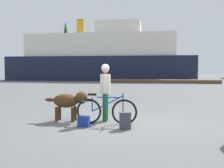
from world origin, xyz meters
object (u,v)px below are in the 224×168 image
Objects in this scene: bicycle at (106,111)px; ferry_boat at (102,59)px; backpack at (125,121)px; handbag_pannier at (84,121)px; person_cyclist at (105,86)px; dog at (69,101)px; sailboat_moored at (89,76)px.

bicycle is 0.07× the size of ferry_boat.
backpack is 1.44× the size of handbag_pannier.
bicycle is at bearing -79.35° from ferry_boat.
bicycle is 0.84m from person_cyclist.
person_cyclist reaches higher than dog.
backpack is at bearing -54.70° from person_cyclist.
dog is at bearing -81.51° from ferry_boat.
person_cyclist is 0.19× the size of sailboat_moored.
sailboat_moored is (-8.64, 34.51, -0.58)m from person_cyclist.
backpack is 1.19m from handbag_pannier.
backpack is at bearing -78.43° from ferry_boat.
dog is at bearing 155.84° from backpack.
person_cyclist is at bearing 9.47° from dog.
person_cyclist reaches higher than backpack.
person_cyclist is at bearing -79.37° from ferry_boat.
bicycle is 0.74m from handbag_pannier.
ferry_boat reaches higher than handbag_pannier.
sailboat_moored is at bearing 122.69° from ferry_boat.
sailboat_moored reaches higher than dog.
backpack is (1.83, -0.82, -0.40)m from dog.
bicycle is 3.90× the size of backpack.
sailboat_moored reaches higher than person_cyclist.
ferry_boat is at bearing -57.31° from sailboat_moored.
bicycle is 0.83m from backpack.
bicycle is at bearing -78.17° from person_cyclist.
bicycle reaches higher than handbag_pannier.
backpack is 0.02× the size of ferry_boat.
dog is at bearing 166.48° from bicycle.
sailboat_moored is (-3.05, 4.76, -2.68)m from ferry_boat.
ferry_boat is (-5.12, 30.64, 3.04)m from handbag_pannier.
person_cyclist is 3.85× the size of backpack.
handbag_pannier is (-0.47, -0.89, -0.93)m from person_cyclist.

